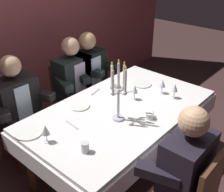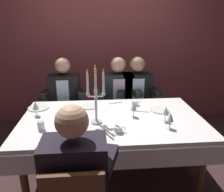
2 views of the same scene
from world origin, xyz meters
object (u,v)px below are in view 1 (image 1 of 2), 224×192
Objects in this scene: coffee_cup_0 at (150,116)px; seated_diner_3 at (88,71)px; seated_diner_1 at (187,167)px; seated_diner_0 at (17,102)px; dinner_plate_2 at (141,84)px; wine_glass_3 at (46,130)px; dinner_plate_1 at (29,132)px; wine_glass_1 at (162,84)px; coffee_cup_1 at (115,85)px; dinner_plate_0 at (79,106)px; wine_glass_0 at (135,89)px; water_tumbler_0 at (85,147)px; seated_diner_2 at (72,78)px; candelabra at (118,92)px; dining_table at (121,118)px; wine_glass_2 at (175,88)px.

seated_diner_3 reaches higher than coffee_cup_0.
seated_diner_0 is at bearing 99.22° from seated_diner_1.
dinner_plate_2 is 0.18× the size of seated_diner_1.
dinner_plate_1 is at bearing 97.92° from wine_glass_3.
wine_glass_1 is 1.00× the size of wine_glass_3.
seated_diner_1 reaches higher than coffee_cup_1.
seated_diner_0 is (-0.36, 0.55, -0.01)m from dinner_plate_0.
wine_glass_1 is at bearing -25.24° from wine_glass_0.
water_tumbler_0 is 0.07× the size of seated_diner_2.
seated_diner_2 is at bearing 84.10° from coffee_cup_0.
wine_glass_1 reaches higher than dinner_plate_0.
candelabra is at bearing 79.02° from seated_diner_1.
wine_glass_0 is 0.13× the size of seated_diner_0.
dinner_plate_1 is at bearing 161.23° from wine_glass_1.
wine_glass_1 reaches higher than coffee_cup_0.
seated_diner_0 is at bearing 180.00° from seated_diner_3.
dining_table is 0.64m from wine_glass_2.
seated_diner_2 is at bearing 52.46° from water_tumbler_0.
dining_table is 0.99m from seated_diner_3.
dinner_plate_0 is 0.17× the size of seated_diner_0.
seated_diner_2 reaches higher than dinner_plate_0.
seated_diner_3 is (-0.10, 1.02, -0.12)m from wine_glass_1.
coffee_cup_1 is at bearing 67.35° from coffee_cup_0.
wine_glass_0 is at bearing 59.02° from coffee_cup_0.
wine_glass_0 is at bearing -16.84° from dinner_plate_1.
seated_diner_2 is (0.47, 1.77, 0.00)m from seated_diner_1.
coffee_cup_0 is 0.11× the size of seated_diner_0.
water_tumbler_0 is 1.38m from seated_diner_2.
dinner_plate_2 is at bearing 49.90° from seated_diner_1.
seated_diner_0 is at bearing 148.49° from coffee_cup_1.
seated_diner_2 is at bearing 104.79° from coffee_cup_1.
seated_diner_1 reaches higher than coffee_cup_0.
coffee_cup_1 is at bearing 47.42° from dining_table.
seated_diner_0 is at bearing 85.79° from water_tumbler_0.
wine_glass_0 is 0.13× the size of seated_diner_3.
coffee_cup_1 is at bearing 109.83° from wine_glass_2.
coffee_cup_0 is 0.66m from seated_diner_1.
water_tumbler_0 is (-1.24, -0.36, 0.04)m from dinner_plate_2.
wine_glass_2 is 1.04m from seated_diner_1.
seated_diner_2 is (0.76, 0.00, 0.00)m from seated_diner_0.
wine_glass_1 is at bearing -2.43° from candelabra.
coffee_cup_0 is at bearing -120.98° from wine_glass_0.
wine_glass_1 is at bearing 88.02° from wine_glass_2.
wine_glass_2 reaches higher than coffee_cup_1.
dinner_plate_1 is 1.08× the size of dinner_plate_2.
seated_diner_2 is (0.12, 1.21, -0.03)m from coffee_cup_0.
coffee_cup_1 is 0.11× the size of seated_diner_2.
water_tumbler_0 is 0.73m from coffee_cup_0.
seated_diner_3 is (0.27, 0.00, 0.00)m from seated_diner_2.
coffee_cup_1 is at bearing 28.59° from water_tumbler_0.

